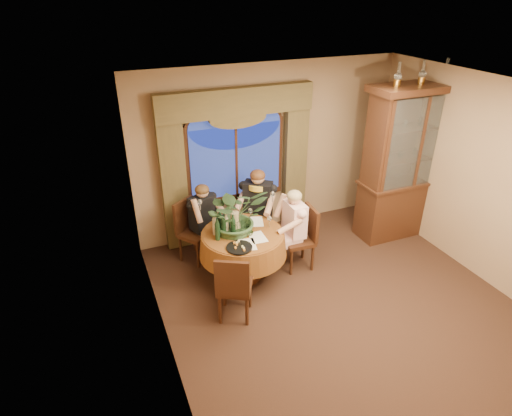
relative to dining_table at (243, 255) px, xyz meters
name	(u,v)px	position (x,y,z in m)	size (l,w,h in m)	color
floor	(344,311)	(0.96, -1.21, -0.38)	(5.00, 5.00, 0.00)	black
wall_back	(269,150)	(0.96, 1.29, 1.02)	(4.50, 4.50, 0.00)	#8B6B4D
wall_right	(497,187)	(3.21, -1.21, 1.02)	(5.00, 5.00, 0.00)	#8B6B4D
ceiling	(371,98)	(0.96, -1.21, 2.42)	(5.00, 5.00, 0.00)	white
window	(236,162)	(0.36, 1.22, 0.92)	(1.62, 0.10, 1.32)	navy
arched_transom	(235,114)	(0.36, 1.22, 1.71)	(1.60, 0.06, 0.44)	navy
drapery_left	(174,180)	(-0.67, 1.17, 0.80)	(0.38, 0.14, 2.32)	#4B4227
drapery_right	(295,161)	(1.39, 1.17, 0.80)	(0.38, 0.14, 2.32)	#4B4227
swag_valance	(237,102)	(0.36, 1.14, 1.90)	(2.45, 0.16, 0.42)	#4B4227
dining_table	(243,255)	(0.00, 0.00, 0.00)	(1.24, 1.24, 0.75)	maroon
china_cabinet	(407,164)	(2.92, 0.22, 0.88)	(1.55, 0.61, 2.51)	#321A10
oil_lamp_left	(398,74)	(2.48, 0.22, 2.31)	(0.11, 0.11, 0.34)	#A5722D
oil_lamp_center	(423,72)	(2.92, 0.22, 2.31)	(0.11, 0.11, 0.34)	#A5722D
oil_lamp_right	(446,70)	(3.36, 0.22, 2.31)	(0.11, 0.11, 0.34)	#A5722D
chair_right	(298,239)	(0.85, -0.06, 0.10)	(0.42, 0.42, 0.96)	black
chair_back_right	(257,220)	(0.51, 0.70, 0.10)	(0.42, 0.42, 0.96)	black
chair_back	(195,232)	(-0.51, 0.71, 0.10)	(0.42, 0.42, 0.96)	black
chair_front_left	(235,285)	(-0.39, -0.72, 0.10)	(0.42, 0.42, 0.96)	black
person_pink	(294,229)	(0.81, 0.01, 0.25)	(0.45, 0.41, 1.26)	#F4C5C7
person_back	(203,221)	(-0.36, 0.76, 0.24)	(0.44, 0.41, 1.23)	black
person_scarf	(258,209)	(0.51, 0.68, 0.31)	(0.49, 0.45, 1.36)	black
stoneware_vase	(235,222)	(-0.08, 0.09, 0.52)	(0.16, 0.16, 0.29)	#988660
centerpiece_plant	(235,193)	(-0.06, 0.11, 0.95)	(0.86, 0.95, 0.74)	#335530
olive_bowl	(248,233)	(0.05, -0.08, 0.40)	(0.14, 0.14, 0.04)	#46532D
cheese_platter	(239,248)	(-0.18, -0.35, 0.39)	(0.35, 0.35, 0.02)	black
wine_bottle_0	(226,224)	(-0.22, 0.04, 0.54)	(0.07, 0.07, 0.33)	tan
wine_bottle_1	(233,225)	(-0.15, -0.03, 0.54)	(0.07, 0.07, 0.33)	black
wine_bottle_2	(215,224)	(-0.36, 0.11, 0.54)	(0.07, 0.07, 0.33)	tan
wine_bottle_3	(217,229)	(-0.38, -0.04, 0.54)	(0.07, 0.07, 0.33)	black
wine_bottle_4	(220,220)	(-0.27, 0.17, 0.54)	(0.07, 0.07, 0.33)	black
wine_bottle_5	(223,226)	(-0.27, 0.01, 0.54)	(0.07, 0.07, 0.33)	black
tasting_paper_0	(258,237)	(0.14, -0.20, 0.38)	(0.21, 0.30, 0.00)	white
tasting_paper_1	(256,222)	(0.28, 0.21, 0.38)	(0.21, 0.30, 0.00)	white
tasting_paper_2	(247,245)	(-0.05, -0.31, 0.38)	(0.21, 0.30, 0.00)	white
wine_glass_person_pink	(269,221)	(0.41, 0.01, 0.46)	(0.07, 0.07, 0.18)	silver
wine_glass_person_back	(222,218)	(-0.17, 0.37, 0.46)	(0.07, 0.07, 0.18)	silver
wine_glass_person_scarf	(250,214)	(0.25, 0.33, 0.46)	(0.07, 0.07, 0.18)	silver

